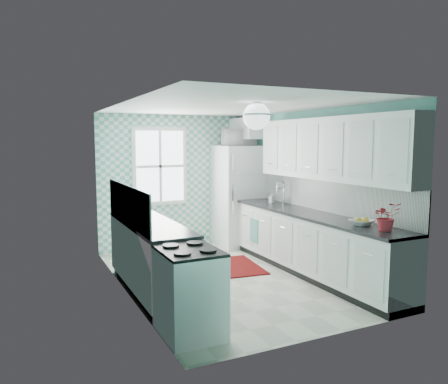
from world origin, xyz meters
name	(u,v)px	position (x,y,z in m)	size (l,w,h in m)	color
floor	(228,278)	(0.00, 0.00, -0.01)	(3.00, 4.40, 0.02)	beige
ceiling	(228,106)	(0.00, 0.00, 2.51)	(3.00, 4.40, 0.02)	white
wall_back	(177,181)	(0.00, 2.21, 1.25)	(3.00, 0.02, 2.50)	#69BDAE
wall_front	(326,218)	(0.00, -2.21, 1.25)	(3.00, 0.02, 2.50)	#69BDAE
wall_left	(124,200)	(-1.51, 0.00, 1.25)	(0.02, 4.40, 2.50)	#69BDAE
wall_right	(313,189)	(1.51, 0.00, 1.25)	(0.02, 4.40, 2.50)	#69BDAE
accent_wall	(178,182)	(0.00, 2.19, 1.25)	(3.00, 0.01, 2.50)	#64B0A1
window	(160,166)	(-0.35, 2.16, 1.55)	(1.04, 0.05, 1.44)	white
backsplash_right	(328,195)	(1.49, -0.40, 1.20)	(0.02, 3.60, 0.51)	white
backsplash_left	(127,205)	(-1.49, -0.07, 1.20)	(0.02, 2.15, 0.51)	white
upper_cabinets_right	(330,149)	(1.33, -0.60, 1.90)	(0.33, 3.20, 0.90)	white
upper_cabinet_fridge	(247,129)	(1.30, 1.83, 2.25)	(0.40, 0.74, 0.40)	white
ceiling_light	(257,116)	(0.00, -0.80, 2.32)	(0.34, 0.34, 0.35)	silver
base_cabinets_right	(311,245)	(1.20, -0.40, 0.45)	(0.60, 3.60, 0.90)	white
countertop_right	(311,215)	(1.19, -0.40, 0.92)	(0.63, 3.60, 0.04)	black
base_cabinets_left	(150,259)	(-1.20, -0.07, 0.45)	(0.60, 2.15, 0.90)	white
countertop_left	(151,224)	(-1.19, -0.07, 0.92)	(0.63, 2.15, 0.04)	black
fridge	(239,196)	(1.11, 1.79, 0.96)	(0.84, 0.83, 1.93)	white
stove	(189,291)	(-1.20, -1.52, 0.47)	(0.59, 0.74, 0.89)	white
sink	(275,205)	(1.20, 0.65, 0.93)	(0.52, 0.44, 0.53)	silver
rug	(233,266)	(0.32, 0.47, 0.01)	(0.80, 1.14, 0.02)	maroon
dish_towel	(254,231)	(0.89, 0.80, 0.48)	(0.02, 0.27, 0.41)	#70BDA8
fruit_bowl	(362,222)	(1.20, -1.43, 0.98)	(0.29, 0.29, 0.07)	silver
potted_plant	(386,217)	(1.20, -1.84, 1.12)	(0.32, 0.27, 0.35)	#A82D1D
soap_bottle	(272,198)	(1.25, 0.82, 1.02)	(0.07, 0.08, 0.17)	#7EA2B4
microwave	(239,137)	(1.11, 1.80, 2.09)	(0.58, 0.39, 0.32)	white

